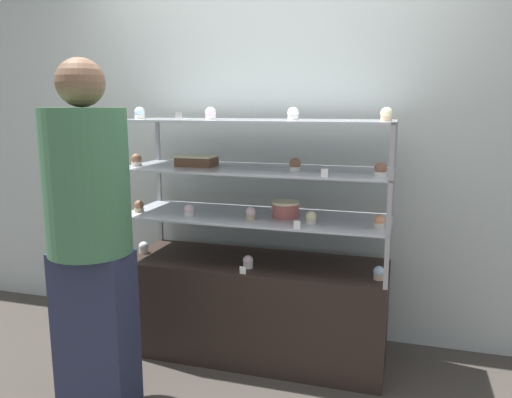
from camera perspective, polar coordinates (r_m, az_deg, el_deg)
ground_plane at (r=3.27m, az=0.00°, el=-17.07°), size 20.00×20.00×0.00m
back_wall at (r=3.31m, az=2.11°, el=6.80°), size 8.00×0.05×2.60m
display_base at (r=3.14m, az=0.00°, el=-12.25°), size 1.57×0.55×0.60m
display_riser_lower at (r=2.97m, az=0.00°, el=-2.13°), size 1.57×0.55×0.28m
display_riser_middle at (r=2.92m, az=0.00°, el=3.26°), size 1.57×0.55×0.28m
display_riser_upper at (r=2.90m, az=0.00°, el=8.79°), size 1.57×0.55×0.28m
layer_cake_centerpiece at (r=2.91m, az=3.41°, el=-1.17°), size 0.16×0.16×0.09m
sheet_cake_frosted at (r=3.05m, az=-6.77°, el=4.37°), size 0.23×0.16×0.06m
cupcake_0 at (r=3.26m, az=-12.72°, el=-5.44°), size 0.06×0.06×0.07m
cupcake_1 at (r=2.90m, az=-0.92°, el=-7.20°), size 0.06×0.06×0.07m
cupcake_2 at (r=2.80m, az=13.87°, el=-8.22°), size 0.06×0.06×0.07m
price_tag_0 at (r=2.80m, az=-1.45°, el=-8.16°), size 0.04×0.00×0.04m
cupcake_3 at (r=3.14m, az=-13.24°, el=-0.83°), size 0.06×0.06×0.07m
cupcake_4 at (r=2.96m, az=-7.64°, el=-1.32°), size 0.06×0.06×0.07m
cupcake_5 at (r=2.86m, az=-0.65°, el=-1.64°), size 0.06×0.06×0.07m
cupcake_6 at (r=2.77m, az=6.32°, el=-2.12°), size 0.06×0.06×0.07m
cupcake_7 at (r=2.74m, az=13.92°, el=-2.51°), size 0.06×0.06×0.07m
price_tag_1 at (r=2.65m, az=4.71°, el=-2.96°), size 0.04×0.00×0.04m
cupcake_8 at (r=3.12m, az=-13.52°, el=4.35°), size 0.06×0.06×0.07m
cupcake_9 at (r=2.79m, az=4.48°, el=3.90°), size 0.06×0.06×0.07m
cupcake_10 at (r=2.65m, az=14.06°, el=3.24°), size 0.06×0.06×0.07m
price_tag_2 at (r=2.57m, az=7.84°, el=2.96°), size 0.04×0.00×0.04m
cupcake_11 at (r=3.14m, az=-13.17°, el=9.52°), size 0.06×0.06×0.07m
cupcake_12 at (r=2.92m, az=-5.22°, el=9.69°), size 0.06×0.06×0.07m
cupcake_13 at (r=2.76m, az=4.26°, el=9.65°), size 0.06×0.06×0.07m
cupcake_14 at (r=2.66m, az=14.69°, el=9.30°), size 0.06×0.06×0.07m
price_tag_3 at (r=2.79m, az=-8.86°, el=9.34°), size 0.04×0.00×0.04m
customer_figure at (r=2.57m, az=-18.49°, el=-3.20°), size 0.41×0.41×1.74m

